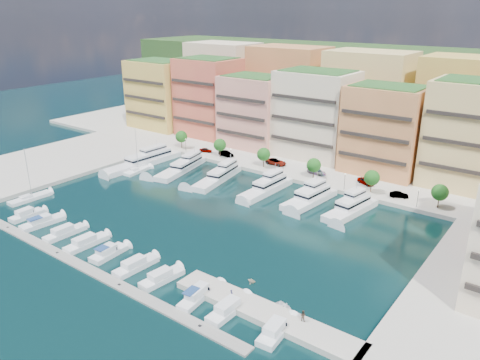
{
  "coord_description": "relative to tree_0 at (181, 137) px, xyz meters",
  "views": [
    {
      "loc": [
        62.6,
        -71.63,
        44.09
      ],
      "look_at": [
        1.16,
        10.15,
        6.0
      ],
      "focal_mm": 35.0,
      "sensor_mm": 36.0,
      "label": 1
    }
  ],
  "objects": [
    {
      "name": "apartment_1",
      "position": [
        -4.0,
        18.49,
        9.57
      ],
      "size": [
        20.0,
        16.5,
        26.8
      ],
      "color": "#CA6443",
      "rests_on": "north_quay"
    },
    {
      "name": "tree_1",
      "position": [
        16.0,
        0.0,
        0.0
      ],
      "size": [
        3.8,
        3.8,
        5.65
      ],
      "color": "#473323",
      "rests_on": "north_quay"
    },
    {
      "name": "lamppost_3",
      "position": [
        58.0,
        -2.3,
        -0.92
      ],
      "size": [
        0.3,
        0.3,
        4.2
      ],
      "color": "black",
      "rests_on": "north_quay"
    },
    {
      "name": "backblock_3",
      "position": [
        75.0,
        40.5,
        11.26
      ],
      "size": [
        26.0,
        18.0,
        30.0
      ],
      "primitive_type": "cube",
      "color": "gold",
      "rests_on": "north_quay"
    },
    {
      "name": "tender_1",
      "position": [
        63.14,
        -49.3,
        -4.32
      ],
      "size": [
        1.64,
        1.43,
        0.84
      ],
      "primitive_type": "imported",
      "rotation": [
        0.0,
        0.0,
        1.6
      ],
      "color": "beige",
      "rests_on": "ground"
    },
    {
      "name": "backblock_2",
      "position": [
        45.0,
        40.5,
        11.26
      ],
      "size": [
        26.0,
        18.0,
        30.0
      ],
      "primitive_type": "cube",
      "color": "tan",
      "rests_on": "north_quay"
    },
    {
      "name": "cruiser_1",
      "position": [
        14.11,
        -58.12,
        -4.17
      ],
      "size": [
        3.63,
        9.4,
        2.66
      ],
      "color": "silver",
      "rests_on": "ground"
    },
    {
      "name": "north_quay",
      "position": [
        40.0,
        28.5,
        -4.74
      ],
      "size": [
        220.0,
        64.0,
        2.0
      ],
      "primitive_type": "cube",
      "color": "#9E998E",
      "rests_on": "ground"
    },
    {
      "name": "cruiser_3",
      "position": [
        29.54,
        -58.1,
        -4.2
      ],
      "size": [
        2.94,
        9.12,
        2.55
      ],
      "color": "silver",
      "rests_on": "ground"
    },
    {
      "name": "lamppost_4",
      "position": [
        76.0,
        -2.3,
        -0.92
      ],
      "size": [
        0.3,
        0.3,
        4.2
      ],
      "color": "black",
      "rests_on": "north_quay"
    },
    {
      "name": "apartment_2",
      "position": [
        17.0,
        16.49,
        7.57
      ],
      "size": [
        20.0,
        15.5,
        22.8
      ],
      "color": "tan",
      "rests_on": "north_quay"
    },
    {
      "name": "tree_4",
      "position": [
        64.0,
        0.0,
        0.0
      ],
      "size": [
        3.8,
        3.8,
        5.65
      ],
      "color": "#473323",
      "rests_on": "north_quay"
    },
    {
      "name": "yacht_1",
      "position": [
        13.76,
        -14.13,
        -3.65
      ],
      "size": [
        8.8,
        21.41,
        7.3
      ],
      "color": "silver",
      "rests_on": "ground"
    },
    {
      "name": "sailboat_0",
      "position": [
        -0.99,
        -52.12,
        -4.44
      ],
      "size": [
        3.15,
        10.3,
        13.2
      ],
      "color": "silver",
      "rests_on": "ground"
    },
    {
      "name": "person_0",
      "position": [
        64.26,
        -56.26,
        -2.88
      ],
      "size": [
        0.65,
        0.75,
        1.72
      ],
      "primitive_type": "imported",
      "rotation": [
        0.0,
        0.0,
        2.02
      ],
      "color": "#232245",
      "rests_on": "finger_pier"
    },
    {
      "name": "cruiser_2",
      "position": [
        22.34,
        -58.1,
        -4.2
      ],
      "size": [
        2.65,
        8.92,
        2.55
      ],
      "color": "silver",
      "rests_on": "ground"
    },
    {
      "name": "person_1",
      "position": [
        75.82,
        -54.26,
        -2.84
      ],
      "size": [
        1.0,
        0.86,
        1.8
      ],
      "primitive_type": "imported",
      "rotation": [
        0.0,
        0.0,
        3.37
      ],
      "color": "#433528",
      "rests_on": "finger_pier"
    },
    {
      "name": "lamppost_2",
      "position": [
        40.0,
        -2.3,
        -0.92
      ],
      "size": [
        0.3,
        0.3,
        4.2
      ],
      "color": "black",
      "rests_on": "north_quay"
    },
    {
      "name": "car_4",
      "position": [
        60.83,
        4.4,
        -2.91
      ],
      "size": [
        5.24,
        3.8,
        1.66
      ],
      "primitive_type": "imported",
      "rotation": [
        0.0,
        0.0,
        1.14
      ],
      "color": "gray",
      "rests_on": "north_quay"
    },
    {
      "name": "apartment_4",
      "position": [
        60.0,
        16.49,
        8.07
      ],
      "size": [
        20.0,
        15.5,
        23.8
      ],
      "color": "#E18E54",
      "rests_on": "north_quay"
    },
    {
      "name": "cruiser_6",
      "position": [
        50.51,
        -58.09,
        -4.2
      ],
      "size": [
        3.46,
        8.43,
        2.55
      ],
      "color": "silver",
      "rests_on": "ground"
    },
    {
      "name": "cruiser_4",
      "position": [
        36.27,
        -58.1,
        -4.17
      ],
      "size": [
        3.32,
        7.64,
        2.66
      ],
      "color": "silver",
      "rests_on": "ground"
    },
    {
      "name": "apartment_3",
      "position": [
        38.0,
        18.49,
        9.07
      ],
      "size": [
        22.0,
        16.5,
        25.8
      ],
      "color": "beige",
      "rests_on": "north_quay"
    },
    {
      "name": "south_pontoon",
      "position": [
        37.0,
        -63.5,
        -4.74
      ],
      "size": [
        72.0,
        2.2,
        0.35
      ],
      "primitive_type": "cube",
      "color": "gray",
      "rests_on": "ground"
    },
    {
      "name": "tree_5",
      "position": [
        80.0,
        0.0,
        0.0
      ],
      "size": [
        3.8,
        3.8,
        5.65
      ],
      "color": "#473323",
      "rests_on": "north_quay"
    },
    {
      "name": "cruiser_9",
      "position": [
        73.64,
        -58.08,
        -4.2
      ],
      "size": [
        3.36,
        7.9,
        2.55
      ],
      "color": "silver",
      "rests_on": "ground"
    },
    {
      "name": "sailboat_2",
      "position": [
        4.33,
        -22.9,
        -4.43
      ],
      "size": [
        3.56,
        8.57,
        13.2
      ],
      "color": "silver",
      "rests_on": "ground"
    },
    {
      "name": "apartment_0",
      "position": [
        -26.0,
        16.49,
        8.57
      ],
      "size": [
        22.0,
        16.5,
        24.8
      ],
      "color": "gold",
      "rests_on": "north_quay"
    },
    {
      "name": "car_5",
      "position": [
        70.85,
        0.61,
        -3.03
      ],
      "size": [
        4.59,
        3.06,
        1.43
      ],
      "primitive_type": "imported",
      "rotation": [
        0.0,
        0.0,
        1.96
      ],
      "color": "gray",
      "rests_on": "north_quay"
    },
    {
      "name": "cruiser_5",
      "position": [
        43.91,
        -58.09,
        -4.2
      ],
      "size": [
        3.06,
        8.78,
        2.55
      ],
      "color": "silver",
      "rests_on": "ground"
    },
    {
      "name": "yacht_0",
      "position": [
        1.0,
        -16.71,
        -3.53
      ],
      "size": [
        5.96,
        26.85,
        7.3
      ],
      "color": "silver",
      "rests_on": "ground"
    },
    {
      "name": "backblock_1",
      "position": [
        15.0,
        40.5,
        11.26
      ],
      "size": [
        26.0,
        18.0,
        30.0
      ],
      "primitive_type": "cube",
      "color": "#E18E54",
      "rests_on": "north_quay"
    },
    {
      "name": "car_2",
      "position": [
        33.79,
        3.84,
        -2.88
      ],
      "size": [
        6.23,
        2.95,
        1.72
      ],
      "primitive_type": "imported",
      "rotation": [
        0.0,
        0.0,
        1.56
      ],
      "color": "gray",
      "rests_on": "north_quay"
    },
    {
      "name": "apartment_5",
      "position": [
        82.0,
        18.49,
        9.57
      ],
      "size": [
        22.0,
        16.5,
        26.8
      ],
      "color": "tan",
      "rests_on": "north_quay"
    },
    {
      "name": "hillside",
      "position": [
        40.0,
        76.5,
        -4.74
      ],
      "size": [
        240.0,
        40.0,
        58.0
      ],
      "primitive_type": "cube",
      "color": "#1E3A17",
      "rests_on": "ground"
    },
    {
      "name": "tender_2",
      "position": [
        71.66,
        -52.5,
        -4.37
      ],
      "size": [
        4.32,
        3.8,
        0.74
      ],
      "primitive_type": "imported",
      "rotation": [
        0.0,
        0.0,
        1.15
      ],
      "color": "white",
      "rests_on": "ground"
    },
    {
      "name": "tree_0",
      "position": [
        0.0,
        0.0,
        0.0
      ],
      "size": [
        3.8,
        3.8,
        5.65
      ],
      "color": "#473323",
      "rests_on": "north_quay"
    },
    {
      "name": "tree_2",
      "position": [
        32.0,
        0.0,
        0.0
      ],
      "size": [
        3.8,
        3.8,
        5.65
      ],
      "color": "#473323",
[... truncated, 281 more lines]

